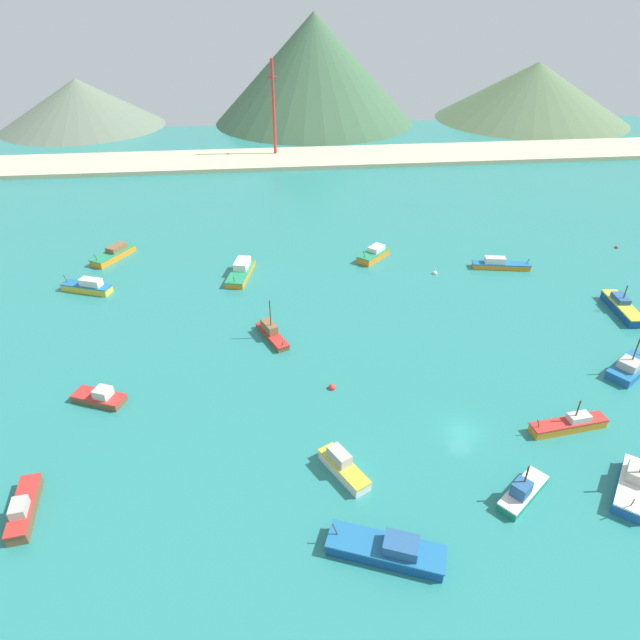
{
  "coord_description": "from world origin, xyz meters",
  "views": [
    {
      "loc": [
        -22.09,
        -45.42,
        45.46
      ],
      "look_at": [
        -14.22,
        26.14,
        0.61
      ],
      "focal_mm": 30.33,
      "sensor_mm": 36.0,
      "label": 1
    }
  ],
  "objects_px": {
    "radio_tower": "(274,109)",
    "fishing_boat_8": "(24,508)",
    "fishing_boat_6": "(630,367)",
    "buoy_2": "(435,273)",
    "fishing_boat_7": "(88,287)",
    "fishing_boat_9": "(523,492)",
    "fishing_boat_14": "(622,307)",
    "buoy_0": "(332,388)",
    "fishing_boat_13": "(114,254)",
    "fishing_boat_5": "(634,485)",
    "fishing_boat_10": "(569,424)",
    "fishing_boat_1": "(343,466)",
    "fishing_boat_3": "(388,549)",
    "fishing_boat_4": "(100,397)",
    "fishing_boat_2": "(271,333)",
    "fishing_boat_11": "(374,254)",
    "buoy_1": "(617,247)",
    "fishing_boat_12": "(500,264)",
    "fishing_boat_0": "(241,270)"
  },
  "relations": [
    {
      "from": "fishing_boat_4",
      "to": "fishing_boat_13",
      "type": "height_order",
      "value": "fishing_boat_13"
    },
    {
      "from": "fishing_boat_3",
      "to": "fishing_boat_2",
      "type": "bearing_deg",
      "value": 104.16
    },
    {
      "from": "fishing_boat_2",
      "to": "buoy_1",
      "type": "xyz_separation_m",
      "value": [
        70.71,
        25.17,
        -0.71
      ]
    },
    {
      "from": "fishing_boat_11",
      "to": "radio_tower",
      "type": "bearing_deg",
      "value": 102.15
    },
    {
      "from": "fishing_boat_11",
      "to": "buoy_2",
      "type": "bearing_deg",
      "value": -38.01
    },
    {
      "from": "fishing_boat_8",
      "to": "buoy_1",
      "type": "relative_size",
      "value": 11.25
    },
    {
      "from": "buoy_1",
      "to": "fishing_boat_11",
      "type": "bearing_deg",
      "value": 179.39
    },
    {
      "from": "fishing_boat_9",
      "to": "buoy_2",
      "type": "height_order",
      "value": "fishing_boat_9"
    },
    {
      "from": "fishing_boat_12",
      "to": "buoy_1",
      "type": "relative_size",
      "value": 15.14
    },
    {
      "from": "fishing_boat_1",
      "to": "fishing_boat_8",
      "type": "height_order",
      "value": "fishing_boat_1"
    },
    {
      "from": "fishing_boat_14",
      "to": "radio_tower",
      "type": "height_order",
      "value": "radio_tower"
    },
    {
      "from": "fishing_boat_14",
      "to": "buoy_0",
      "type": "xyz_separation_m",
      "value": [
        -49.42,
        -14.42,
        -0.72
      ]
    },
    {
      "from": "fishing_boat_4",
      "to": "fishing_boat_1",
      "type": "bearing_deg",
      "value": -27.53
    },
    {
      "from": "fishing_boat_3",
      "to": "buoy_2",
      "type": "xyz_separation_m",
      "value": [
        21.13,
        55.86,
        -0.72
      ]
    },
    {
      "from": "fishing_boat_13",
      "to": "fishing_boat_5",
      "type": "bearing_deg",
      "value": -44.34
    },
    {
      "from": "fishing_boat_10",
      "to": "fishing_boat_1",
      "type": "bearing_deg",
      "value": -172.19
    },
    {
      "from": "fishing_boat_5",
      "to": "fishing_boat_10",
      "type": "xyz_separation_m",
      "value": [
        -1.96,
        9.75,
        -0.24
      ]
    },
    {
      "from": "buoy_1",
      "to": "fishing_boat_2",
      "type": "bearing_deg",
      "value": -160.41
    },
    {
      "from": "fishing_boat_11",
      "to": "buoy_1",
      "type": "bearing_deg",
      "value": -0.61
    },
    {
      "from": "buoy_2",
      "to": "fishing_boat_7",
      "type": "bearing_deg",
      "value": 179.92
    },
    {
      "from": "fishing_boat_11",
      "to": "fishing_boat_2",
      "type": "bearing_deg",
      "value": -128.93
    },
    {
      "from": "fishing_boat_6",
      "to": "buoy_2",
      "type": "xyz_separation_m",
      "value": [
        -17.93,
        31.94,
        -0.7
      ]
    },
    {
      "from": "fishing_boat_5",
      "to": "fishing_boat_7",
      "type": "xyz_separation_m",
      "value": [
        -67.92,
        51.43,
        -0.03
      ]
    },
    {
      "from": "buoy_1",
      "to": "fishing_boat_7",
      "type": "bearing_deg",
      "value": -175.98
    },
    {
      "from": "fishing_boat_11",
      "to": "buoy_1",
      "type": "height_order",
      "value": "fishing_boat_11"
    },
    {
      "from": "fishing_boat_1",
      "to": "fishing_boat_4",
      "type": "xyz_separation_m",
      "value": [
        -29.09,
        15.16,
        -0.22
      ]
    },
    {
      "from": "fishing_boat_3",
      "to": "fishing_boat_8",
      "type": "distance_m",
      "value": 36.3
    },
    {
      "from": "fishing_boat_14",
      "to": "buoy_2",
      "type": "bearing_deg",
      "value": 147.84
    },
    {
      "from": "fishing_boat_6",
      "to": "buoy_0",
      "type": "bearing_deg",
      "value": 178.6
    },
    {
      "from": "fishing_boat_13",
      "to": "buoy_2",
      "type": "bearing_deg",
      "value": -12.59
    },
    {
      "from": "fishing_boat_2",
      "to": "buoy_1",
      "type": "relative_size",
      "value": 11.36
    },
    {
      "from": "buoy_0",
      "to": "buoy_1",
      "type": "bearing_deg",
      "value": 31.16
    },
    {
      "from": "fishing_boat_10",
      "to": "buoy_2",
      "type": "height_order",
      "value": "fishing_boat_10"
    },
    {
      "from": "fishing_boat_10",
      "to": "fishing_boat_4",
      "type": "bearing_deg",
      "value": 168.78
    },
    {
      "from": "fishing_boat_2",
      "to": "fishing_boat_9",
      "type": "distance_m",
      "value": 41.23
    },
    {
      "from": "fishing_boat_10",
      "to": "fishing_boat_14",
      "type": "bearing_deg",
      "value": 48.54
    },
    {
      "from": "fishing_boat_4",
      "to": "fishing_boat_6",
      "type": "xyz_separation_m",
      "value": [
        70.88,
        -1.67,
        0.11
      ]
    },
    {
      "from": "fishing_boat_0",
      "to": "fishing_boat_3",
      "type": "bearing_deg",
      "value": -76.39
    },
    {
      "from": "fishing_boat_5",
      "to": "radio_tower",
      "type": "relative_size",
      "value": 0.3
    },
    {
      "from": "fishing_boat_12",
      "to": "buoy_1",
      "type": "height_order",
      "value": "fishing_boat_12"
    },
    {
      "from": "fishing_boat_3",
      "to": "fishing_boat_7",
      "type": "bearing_deg",
      "value": 126.05
    },
    {
      "from": "fishing_boat_5",
      "to": "radio_tower",
      "type": "xyz_separation_m",
      "value": [
        -32.15,
        134.02,
        13.18
      ]
    },
    {
      "from": "fishing_boat_7",
      "to": "fishing_boat_9",
      "type": "distance_m",
      "value": 75.68
    },
    {
      "from": "fishing_boat_10",
      "to": "fishing_boat_2",
      "type": "bearing_deg",
      "value": 145.79
    },
    {
      "from": "fishing_boat_4",
      "to": "fishing_boat_10",
      "type": "xyz_separation_m",
      "value": [
        57.06,
        -11.32,
        0.01
      ]
    },
    {
      "from": "radio_tower",
      "to": "fishing_boat_8",
      "type": "bearing_deg",
      "value": -103.14
    },
    {
      "from": "fishing_boat_2",
      "to": "fishing_boat_8",
      "type": "distance_m",
      "value": 39.07
    },
    {
      "from": "fishing_boat_1",
      "to": "buoy_0",
      "type": "distance_m",
      "value": 14.53
    },
    {
      "from": "fishing_boat_13",
      "to": "fishing_boat_10",
      "type": "bearing_deg",
      "value": -40.54
    },
    {
      "from": "fishing_boat_2",
      "to": "fishing_boat_12",
      "type": "xyz_separation_m",
      "value": [
        43.44,
        18.92,
        -0.05
      ]
    }
  ]
}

